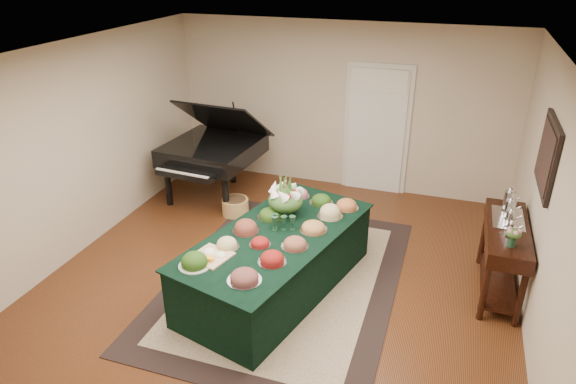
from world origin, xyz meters
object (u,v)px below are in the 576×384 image
(grand_piano, at_px, (213,150))
(mahogany_sideboard, at_px, (505,241))
(buffet_table, at_px, (277,261))
(floral_centerpiece, at_px, (286,196))

(grand_piano, xyz_separation_m, mahogany_sideboard, (4.27, -1.29, -0.12))
(buffet_table, relative_size, floral_centerpiece, 6.40)
(floral_centerpiece, xyz_separation_m, mahogany_sideboard, (2.52, 0.31, -0.32))
(mahogany_sideboard, bearing_deg, grand_piano, 163.23)
(grand_piano, height_order, mahogany_sideboard, grand_piano)
(buffet_table, bearing_deg, mahogany_sideboard, 17.20)
(buffet_table, xyz_separation_m, grand_piano, (-1.80, 2.05, 0.43))
(buffet_table, height_order, floral_centerpiece, floral_centerpiece)
(floral_centerpiece, xyz_separation_m, grand_piano, (-1.75, 1.60, -0.20))
(buffet_table, relative_size, mahogany_sideboard, 2.02)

